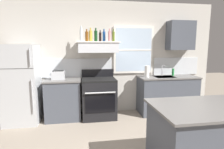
{
  "coord_description": "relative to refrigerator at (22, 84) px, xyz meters",
  "views": [
    {
      "loc": [
        -0.62,
        -2.27,
        1.64
      ],
      "look_at": [
        -0.05,
        1.2,
        1.1
      ],
      "focal_mm": 29.58,
      "sensor_mm": 36.0,
      "label": 1
    }
  ],
  "objects": [
    {
      "name": "kitchen_island",
      "position": [
        2.83,
        -2.14,
        -0.38
      ],
      "size": [
        1.4,
        0.9,
        0.91
      ],
      "color": "#474C56",
      "rests_on": "ground_plane"
    },
    {
      "name": "bottle_rose_pink",
      "position": [
        1.91,
        0.07,
        1.03
      ],
      "size": [
        0.07,
        0.07,
        0.29
      ],
      "color": "#C67F84",
      "rests_on": "range_hood_shelf"
    },
    {
      "name": "counter_left_of_stove",
      "position": [
        0.85,
        0.06,
        -0.38
      ],
      "size": [
        0.79,
        0.63,
        0.91
      ],
      "color": "#474C56",
      "rests_on": "ground_plane"
    },
    {
      "name": "counter_right_with_sink",
      "position": [
        3.35,
        0.06,
        -0.38
      ],
      "size": [
        1.43,
        0.63,
        0.91
      ],
      "color": "#474C56",
      "rests_on": "ground_plane"
    },
    {
      "name": "bottle_amber_wine",
      "position": [
        1.4,
        0.1,
        1.02
      ],
      "size": [
        0.07,
        0.07,
        0.27
      ],
      "color": "brown",
      "rests_on": "range_hood_shelf"
    },
    {
      "name": "bottle_dark_green_wine",
      "position": [
        1.6,
        0.08,
        1.03
      ],
      "size": [
        0.07,
        0.07,
        0.29
      ],
      "color": "#143819",
      "rests_on": "range_hood_shelf"
    },
    {
      "name": "back_wall",
      "position": [
        1.93,
        0.39,
        0.52
      ],
      "size": [
        5.4,
        0.11,
        2.7
      ],
      "color": "beige",
      "rests_on": "ground_plane"
    },
    {
      "name": "upper_cabinet_right",
      "position": [
        3.7,
        0.2,
        1.06
      ],
      "size": [
        0.64,
        0.32,
        0.7
      ],
      "color": "#474C56"
    },
    {
      "name": "bottle_champagne_gold_foil",
      "position": [
        1.49,
        0.11,
        1.03
      ],
      "size": [
        0.08,
        0.08,
        0.3
      ],
      "color": "#B29333",
      "rests_on": "range_hood_shelf"
    },
    {
      "name": "bottle_balsamic_dark",
      "position": [
        1.71,
        0.17,
        1.02
      ],
      "size": [
        0.06,
        0.06,
        0.26
      ],
      "color": "black",
      "rests_on": "range_hood_shelf"
    },
    {
      "name": "bottle_clear_tall",
      "position": [
        1.28,
        0.13,
        1.05
      ],
      "size": [
        0.06,
        0.06,
        0.34
      ],
      "color": "silver",
      "rests_on": "range_hood_shelf"
    },
    {
      "name": "dish_soap_bottle",
      "position": [
        3.53,
        0.16,
        0.16
      ],
      "size": [
        0.06,
        0.06,
        0.18
      ],
      "primitive_type": "cylinder",
      "color": "#268C3F",
      "rests_on": "counter_right_with_sink"
    },
    {
      "name": "bottle_olive_oil_square",
      "position": [
        2.0,
        0.1,
        1.02
      ],
      "size": [
        0.06,
        0.06,
        0.28
      ],
      "color": "#4C601E",
      "rests_on": "range_hood_shelf"
    },
    {
      "name": "stove_range",
      "position": [
        1.65,
        0.02,
        -0.37
      ],
      "size": [
        0.76,
        0.69,
        1.09
      ],
      "color": "black",
      "rests_on": "ground_plane"
    },
    {
      "name": "sink_faucet",
      "position": [
        3.25,
        0.16,
        0.25
      ],
      "size": [
        0.03,
        0.17,
        0.28
      ],
      "color": "silver",
      "rests_on": "counter_right_with_sink"
    },
    {
      "name": "refrigerator",
      "position": [
        0.0,
        0.0,
        0.0
      ],
      "size": [
        0.7,
        0.72,
        1.68
      ],
      "color": "#B7BABC",
      "rests_on": "ground_plane"
    },
    {
      "name": "range_hood_shelf",
      "position": [
        1.65,
        0.12,
        0.79
      ],
      "size": [
        0.96,
        0.52,
        0.24
      ],
      "color": "silver"
    },
    {
      "name": "bottle_blue_liqueur",
      "position": [
        1.8,
        0.18,
        1.03
      ],
      "size": [
        0.07,
        0.07,
        0.28
      ],
      "color": "#1E478C",
      "rests_on": "range_hood_shelf"
    },
    {
      "name": "paper_towel_roll",
      "position": [
        2.81,
        0.06,
        0.21
      ],
      "size": [
        0.11,
        0.11,
        0.27
      ],
      "primitive_type": "cylinder",
      "color": "white",
      "rests_on": "counter_right_with_sink"
    },
    {
      "name": "toaster",
      "position": [
        0.76,
        0.07,
        0.17
      ],
      "size": [
        0.3,
        0.2,
        0.19
      ],
      "color": "silver",
      "rests_on": "counter_left_of_stove"
    }
  ]
}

